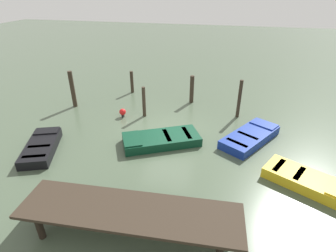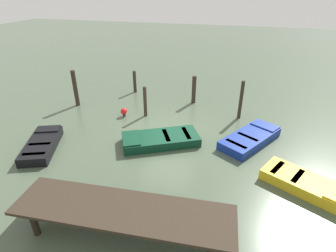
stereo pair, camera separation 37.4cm
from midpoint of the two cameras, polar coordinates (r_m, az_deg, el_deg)
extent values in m
plane|color=#475642|center=(13.30, -0.81, -1.34)|extent=(80.00, 80.00, 0.00)
cube|color=#33281E|center=(7.95, -9.56, -17.42)|extent=(6.38, 1.98, 0.10)
cylinder|color=black|center=(8.98, -26.77, -18.56)|extent=(0.20, 0.20, 0.85)
cylinder|color=black|center=(9.60, -23.07, -14.15)|extent=(0.20, 0.20, 0.85)
cylinder|color=black|center=(8.38, 9.54, -19.10)|extent=(0.20, 0.20, 0.85)
cube|color=gold|center=(11.04, 26.07, -10.25)|extent=(3.00, 2.40, 0.40)
cube|color=#4C3319|center=(10.96, 26.22, -9.67)|extent=(2.51, 1.96, 0.04)
cube|color=#42301E|center=(10.97, 25.26, -9.14)|extent=(0.64, 0.95, 0.04)
cube|color=#42301E|center=(11.11, 21.63, -7.79)|extent=(0.64, 0.95, 0.04)
cube|color=navy|center=(13.00, 16.22, -2.30)|extent=(2.86, 3.47, 0.40)
cube|color=silver|center=(12.93, 16.31, -1.76)|extent=(2.35, 2.90, 0.04)
cube|color=navy|center=(13.91, 19.02, 0.41)|extent=(1.40, 1.24, 0.06)
cube|color=#A4A49F|center=(12.72, 15.77, -1.99)|extent=(0.99, 0.72, 0.04)
cube|color=#A4A49F|center=(12.04, 13.57, -3.51)|extent=(0.99, 0.72, 0.04)
cube|color=black|center=(13.05, -26.07, -4.10)|extent=(2.12, 3.02, 0.40)
cube|color=gray|center=(12.99, -26.20, -3.58)|extent=(1.72, 2.54, 0.04)
cube|color=black|center=(13.85, -25.11, -0.93)|extent=(1.21, 0.96, 0.06)
cube|color=#776E5D|center=(12.80, -26.48, -3.91)|extent=(0.93, 0.52, 0.04)
cube|color=#776E5D|center=(12.18, -27.43, -5.79)|extent=(0.93, 0.52, 0.04)
cube|color=#0C3823|center=(12.31, -2.29, -2.89)|extent=(3.74, 2.90, 0.40)
cube|color=maroon|center=(12.24, -2.31, -2.33)|extent=(3.14, 2.37, 0.04)
cube|color=#0C3823|center=(12.04, -8.60, -2.72)|extent=(1.28, 1.53, 0.06)
cube|color=maroon|center=(12.26, -1.13, -2.03)|extent=(0.71, 1.12, 0.04)
cube|color=maroon|center=(12.48, 3.13, -1.50)|extent=(0.71, 1.12, 0.04)
cylinder|color=#33281E|center=(18.28, -8.27, 9.24)|extent=(0.21, 0.21, 1.45)
cylinder|color=#33281E|center=(14.67, -5.87, 5.11)|extent=(0.19, 0.19, 1.69)
cylinder|color=#33281E|center=(14.87, 14.23, 5.57)|extent=(0.18, 0.18, 2.11)
cylinder|color=#33281E|center=(16.78, -20.23, 7.33)|extent=(0.25, 0.25, 2.15)
cylinder|color=#33281E|center=(16.48, 4.43, 7.78)|extent=(0.25, 0.25, 1.68)
cylinder|color=#262626|center=(15.06, -10.26, 2.14)|extent=(0.16, 0.16, 0.12)
sphere|color=red|center=(14.96, -10.34, 2.96)|extent=(0.36, 0.36, 0.36)
camera|label=1|loc=(0.19, -90.82, -0.43)|focal=28.68mm
camera|label=2|loc=(0.19, 89.18, 0.43)|focal=28.68mm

